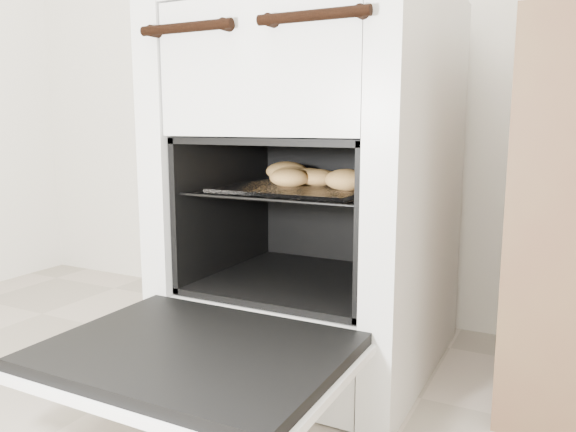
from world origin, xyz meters
name	(u,v)px	position (x,y,z in m)	size (l,w,h in m)	color
stove	(315,188)	(0.00, 1.14, 0.49)	(0.65, 0.72, 1.00)	silver
oven_door	(196,356)	(0.00, 0.59, 0.22)	(0.58, 0.45, 0.04)	black
oven_rack	(303,190)	(0.00, 1.07, 0.49)	(0.47, 0.45, 0.01)	black
foil_sheet	(300,188)	(0.00, 1.05, 0.50)	(0.37, 0.32, 0.01)	white
baked_rolls	(305,175)	(-0.01, 1.09, 0.52)	(0.38, 0.28, 0.05)	tan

